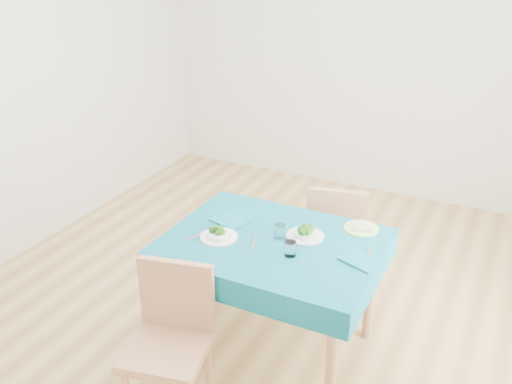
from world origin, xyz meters
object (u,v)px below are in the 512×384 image
at_px(side_plate, 361,229).
at_px(bowl_near, 219,233).
at_px(chair_far, 337,226).
at_px(bowl_far, 305,232).
at_px(chair_near, 165,338).
at_px(table, 272,296).

bearing_deg(side_plate, bowl_near, -146.41).
distance_m(chair_far, bowl_far, 0.75).
bearing_deg(chair_near, bowl_far, 52.51).
relative_size(chair_far, bowl_near, 4.51).
bearing_deg(bowl_near, chair_far, 65.52).
bearing_deg(chair_far, chair_near, 61.88).
height_order(chair_near, chair_far, chair_near).
xyz_separation_m(chair_far, side_plate, (0.29, -0.45, 0.27)).
distance_m(table, bowl_near, 0.52).
bearing_deg(bowl_far, chair_near, -114.96).
bearing_deg(bowl_far, chair_far, 92.11).
bearing_deg(side_plate, bowl_far, -138.19).
xyz_separation_m(table, bowl_far, (0.15, 0.12, 0.41)).
height_order(table, bowl_near, bowl_near).
bearing_deg(side_plate, chair_near, -121.22).
xyz_separation_m(chair_far, bowl_near, (-0.42, -0.92, 0.30)).
relative_size(chair_near, chair_far, 1.03).
bearing_deg(bowl_near, table, 20.65).
height_order(chair_near, bowl_far, chair_near).
height_order(table, chair_far, chair_far).
distance_m(chair_near, chair_far, 1.59).
xyz_separation_m(table, bowl_near, (-0.29, -0.11, 0.41)).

